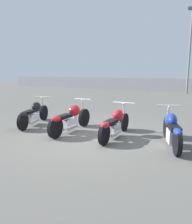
# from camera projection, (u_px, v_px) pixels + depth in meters

# --- Properties ---
(ground_plane) EXTENTS (60.00, 60.00, 0.00)m
(ground_plane) POSITION_uv_depth(u_px,v_px,m) (88.00, 137.00, 6.35)
(ground_plane) COLOR #5B5954
(fence_back) EXTENTS (40.00, 0.04, 1.26)m
(fence_back) POSITION_uv_depth(u_px,v_px,m) (175.00, 85.00, 19.75)
(fence_back) COLOR gray
(fence_back) RESTS_ON ground_plane
(light_pole_left) EXTENTS (0.70, 0.35, 7.05)m
(light_pole_left) POSITION_uv_depth(u_px,v_px,m) (190.00, 43.00, 18.15)
(light_pole_left) COLOR slate
(light_pole_left) RESTS_ON ground_plane
(motorcycle_slot_0) EXTENTS (0.87, 2.07, 0.94)m
(motorcycle_slot_0) POSITION_uv_depth(u_px,v_px,m) (34.00, 114.00, 7.69)
(motorcycle_slot_0) COLOR black
(motorcycle_slot_0) RESTS_ON ground_plane
(motorcycle_slot_1) EXTENTS (0.61, 2.19, 0.97)m
(motorcycle_slot_1) POSITION_uv_depth(u_px,v_px,m) (71.00, 119.00, 6.78)
(motorcycle_slot_1) COLOR black
(motorcycle_slot_1) RESTS_ON ground_plane
(motorcycle_slot_2) EXTENTS (0.69, 2.11, 0.94)m
(motorcycle_slot_2) POSITION_uv_depth(u_px,v_px,m) (115.00, 124.00, 6.21)
(motorcycle_slot_2) COLOR black
(motorcycle_slot_2) RESTS_ON ground_plane
(motorcycle_slot_3) EXTENTS (0.89, 1.89, 0.97)m
(motorcycle_slot_3) POSITION_uv_depth(u_px,v_px,m) (172.00, 129.00, 5.50)
(motorcycle_slot_3) COLOR black
(motorcycle_slot_3) RESTS_ON ground_plane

